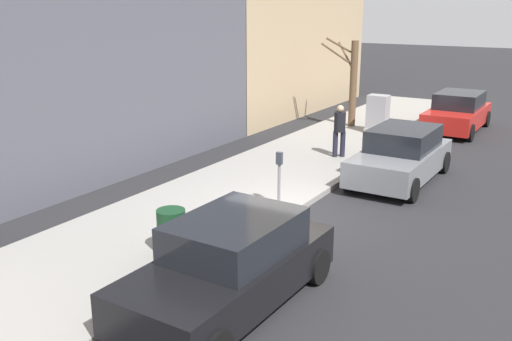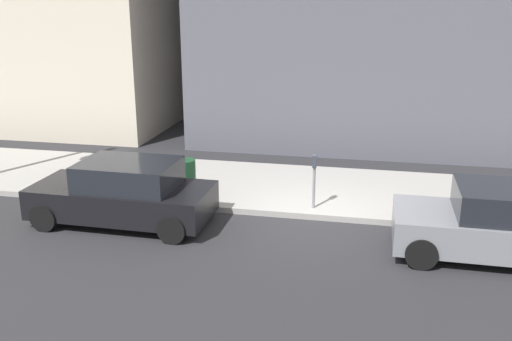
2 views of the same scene
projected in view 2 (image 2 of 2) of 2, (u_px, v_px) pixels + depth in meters
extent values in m
plane|color=#232326|center=(312.00, 220.00, 13.70)|extent=(120.00, 120.00, 0.00)
cube|color=gray|center=(320.00, 190.00, 15.55)|extent=(4.00, 36.00, 0.15)
cube|color=slate|center=(499.00, 232.00, 11.62)|extent=(1.83, 4.21, 0.70)
cylinder|color=black|center=(421.00, 254.00, 11.21)|extent=(0.22, 0.64, 0.64)
cylinder|color=black|center=(417.00, 221.00, 12.80)|extent=(0.22, 0.64, 0.64)
cube|color=black|center=(122.00, 200.00, 13.41)|extent=(1.87, 4.23, 0.70)
cube|color=black|center=(128.00, 174.00, 13.17)|extent=(1.64, 2.23, 0.60)
cylinder|color=black|center=(44.00, 218.00, 13.02)|extent=(0.23, 0.64, 0.64)
cylinder|color=black|center=(82.00, 193.00, 14.60)|extent=(0.23, 0.64, 0.64)
cylinder|color=black|center=(172.00, 229.00, 12.36)|extent=(0.23, 0.64, 0.64)
cylinder|color=black|center=(197.00, 203.00, 13.94)|extent=(0.23, 0.64, 0.64)
cylinder|color=slate|center=(314.00, 188.00, 13.93)|extent=(0.07, 0.07, 1.05)
cube|color=#2D333D|center=(315.00, 161.00, 13.73)|extent=(0.14, 0.10, 0.30)
cylinder|color=#14381E|center=(185.00, 176.00, 15.04)|extent=(0.56, 0.56, 0.90)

